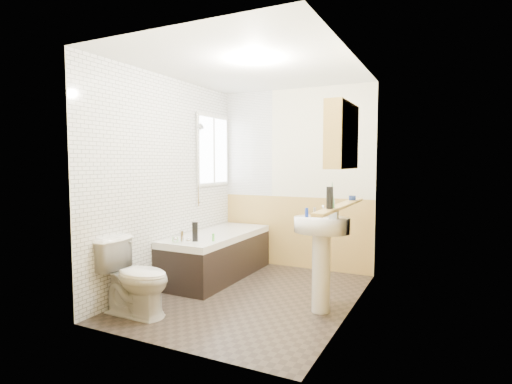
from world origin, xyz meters
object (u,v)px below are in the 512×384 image
bathtub (217,254)px  sink (321,245)px  medicine_cabinet (342,136)px  toilet (135,277)px  pine_shelf (341,206)px

bathtub → sink: (1.57, -0.60, 0.37)m
bathtub → medicine_cabinet: (1.74, -0.55, 1.43)m
toilet → pine_shelf: bearing=-65.0°
toilet → sink: (1.60, 0.87, 0.31)m
bathtub → toilet: bearing=-91.2°
sink → medicine_cabinet: medicine_cabinet is taller
medicine_cabinet → bathtub: bearing=162.6°
toilet → medicine_cabinet: 2.42m
bathtub → sink: size_ratio=1.60×
pine_shelf → medicine_cabinet: medicine_cabinet is taller
sink → pine_shelf: size_ratio=0.70×
bathtub → pine_shelf: (1.77, -0.63, 0.77)m
sink → pine_shelf: pine_shelf is taller
toilet → pine_shelf: (1.80, 0.83, 0.70)m
pine_shelf → medicine_cabinet: bearing=107.5°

